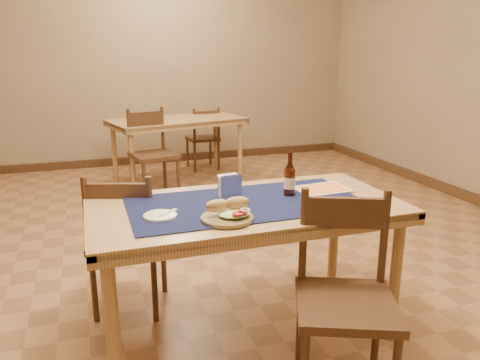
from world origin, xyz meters
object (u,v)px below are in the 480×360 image
object	(u,v)px
back_table	(178,126)
napkin_holder	(230,186)
chair_main_far	(127,240)
beer_bottle	(290,179)
sandwich_plate	(229,214)
chair_main_near	(345,295)
main_table	(246,218)

from	to	relation	value
back_table	napkin_holder	size ratio (longest dim) A/B	11.83
chair_main_far	beer_bottle	xyz separation A→B (m)	(0.85, -0.39, 0.39)
sandwich_plate	beer_bottle	world-z (taller)	beer_bottle
back_table	sandwich_plate	bearing A→B (deg)	-97.25
back_table	chair_main_near	size ratio (longest dim) A/B	1.80
beer_bottle	chair_main_far	bearing A→B (deg)	155.21
main_table	beer_bottle	xyz separation A→B (m)	(0.26, 0.05, 0.18)
back_table	beer_bottle	xyz separation A→B (m)	(-0.01, -3.17, 0.18)
sandwich_plate	main_table	bearing A→B (deg)	52.70
sandwich_plate	beer_bottle	bearing A→B (deg)	31.07
napkin_holder	back_table	bearing A→B (deg)	84.04
beer_bottle	napkin_holder	bearing A→B (deg)	162.44
back_table	sandwich_plate	size ratio (longest dim) A/B	6.63
back_table	beer_bottle	world-z (taller)	beer_bottle
main_table	napkin_holder	size ratio (longest dim) A/B	11.43
sandwich_plate	napkin_holder	world-z (taller)	napkin_holder
back_table	chair_main_far	size ratio (longest dim) A/B	1.90
napkin_holder	main_table	bearing A→B (deg)	-73.09
back_table	beer_bottle	bearing A→B (deg)	-90.23
napkin_holder	chair_main_near	bearing A→B (deg)	-66.94
chair_main_near	napkin_holder	bearing A→B (deg)	113.06
main_table	back_table	bearing A→B (deg)	85.08
chair_main_far	sandwich_plate	bearing A→B (deg)	-56.71
back_table	chair_main_far	world-z (taller)	chair_main_far
back_table	chair_main_near	world-z (taller)	chair_main_near
napkin_holder	sandwich_plate	bearing A→B (deg)	-108.05
sandwich_plate	beer_bottle	xyz separation A→B (m)	(0.42, 0.25, 0.06)
main_table	chair_main_far	xyz separation A→B (m)	(-0.58, 0.44, -0.22)
beer_bottle	napkin_holder	size ratio (longest dim) A/B	1.71
main_table	chair_main_near	bearing A→B (deg)	-65.48
chair_main_far	napkin_holder	size ratio (longest dim) A/B	6.22
chair_main_near	sandwich_plate	world-z (taller)	chair_main_near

